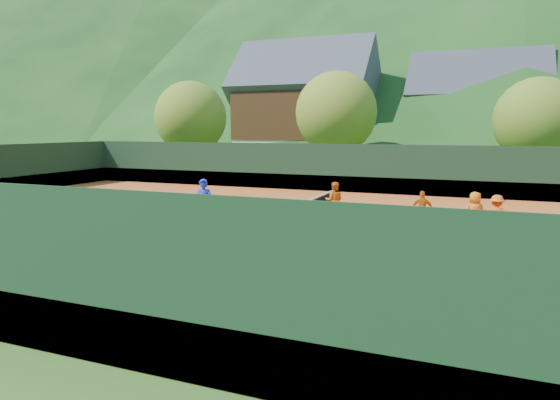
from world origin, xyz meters
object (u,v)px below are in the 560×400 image
at_px(student_a, 334,201).
at_px(student_b, 422,209).
at_px(student_c, 474,213).
at_px(chalet_left, 306,112).
at_px(tennis_net, 297,216).
at_px(chalet_mid, 476,118).
at_px(coach, 204,204).
at_px(student_d, 496,216).
at_px(ball_hopper, 39,217).

height_order(student_a, student_b, student_a).
bearing_deg(student_c, student_b, -42.25).
relative_size(student_b, chalet_left, 0.11).
bearing_deg(student_c, tennis_net, -9.85).
distance_m(tennis_net, chalet_mid, 34.81).
height_order(coach, student_a, coach).
bearing_deg(student_a, chalet_left, -80.04).
height_order(student_d, tennis_net, student_d).
height_order(coach, student_c, coach).
height_order(student_a, student_c, student_a).
relative_size(student_d, tennis_net, 0.13).
xyz_separation_m(student_a, student_b, (3.78, -0.39, -0.09)).
distance_m(coach, chalet_left, 32.42).
xyz_separation_m(student_a, tennis_net, (-0.80, -2.61, -0.32)).
bearing_deg(student_a, chalet_mid, -110.96).
relative_size(student_a, student_b, 1.12).
distance_m(student_c, chalet_left, 33.27).
distance_m(ball_hopper, chalet_left, 35.27).
height_order(chalet_left, chalet_mid, chalet_left).
distance_m(student_d, ball_hopper, 16.82).
bearing_deg(student_d, tennis_net, 9.37).
distance_m(tennis_net, ball_hopper, 9.63).
xyz_separation_m(student_b, student_c, (1.97, -0.68, 0.07)).
bearing_deg(chalet_left, coach, -78.10).
xyz_separation_m(student_a, student_c, (5.75, -1.07, -0.01)).
bearing_deg(student_a, student_c, 157.86).
height_order(student_c, chalet_left, chalet_left).
height_order(student_b, ball_hopper, student_b).
bearing_deg(chalet_left, chalet_mid, 14.04).
bearing_deg(student_b, chalet_left, -63.19).
height_order(coach, student_d, coach).
bearing_deg(tennis_net, ball_hopper, -149.50).
bearing_deg(tennis_net, chalet_left, 108.43).
xyz_separation_m(coach, chalet_mid, (9.39, 35.40, 3.97)).
bearing_deg(tennis_net, coach, -157.59).
distance_m(student_a, student_b, 3.80).
height_order(ball_hopper, chalet_left, chalet_left).
height_order(student_d, chalet_left, chalet_left).
distance_m(coach, student_c, 10.36).
distance_m(student_c, ball_hopper, 16.17).
height_order(student_a, chalet_left, chalet_left).
height_order(coach, tennis_net, coach).
bearing_deg(chalet_mid, student_c, -89.04).
xyz_separation_m(coach, tennis_net, (3.39, 1.40, -0.50)).
xyz_separation_m(student_c, ball_hopper, (-14.84, -6.42, -0.06)).
height_order(student_a, chalet_mid, chalet_mid).
height_order(student_b, chalet_left, chalet_left).
height_order(student_a, tennis_net, student_a).
relative_size(student_c, chalet_left, 0.12).
relative_size(ball_hopper, chalet_mid, 0.08).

